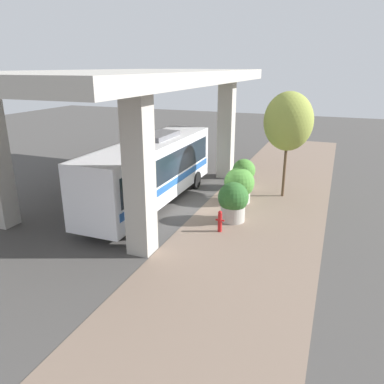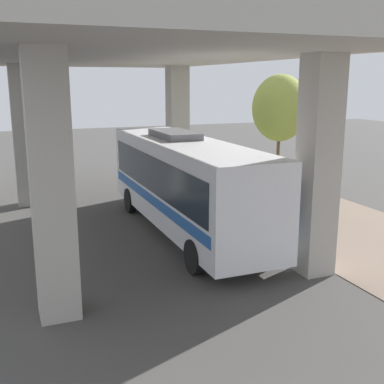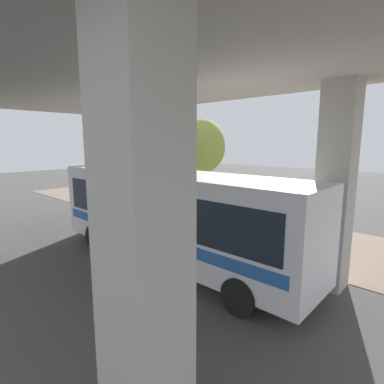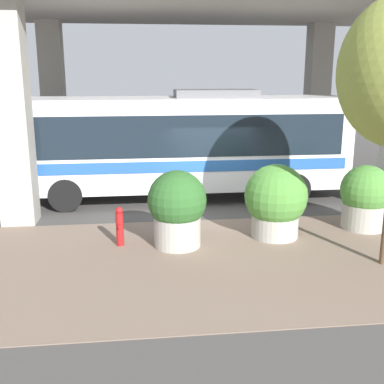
# 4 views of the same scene
# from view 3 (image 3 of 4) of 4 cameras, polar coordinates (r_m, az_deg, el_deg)

# --- Properties ---
(ground_plane) EXTENTS (80.00, 80.00, 0.00)m
(ground_plane) POSITION_cam_3_polar(r_m,az_deg,el_deg) (13.42, 1.86, -9.37)
(ground_plane) COLOR #474442
(ground_plane) RESTS_ON ground
(sidewalk_strip) EXTENTS (6.00, 40.00, 0.02)m
(sidewalk_strip) POSITION_cam_3_polar(r_m,az_deg,el_deg) (15.71, 9.08, -6.62)
(sidewalk_strip) COLOR #7A6656
(sidewalk_strip) RESTS_ON ground
(overpass) EXTENTS (9.40, 19.07, 6.62)m
(overpass) POSITION_cam_3_polar(r_m,az_deg,el_deg) (10.12, -13.68, 17.59)
(overpass) COLOR #ADA89E
(overpass) RESTS_ON ground
(bus) EXTENTS (2.53, 10.47, 3.53)m
(bus) POSITION_cam_3_polar(r_m,az_deg,el_deg) (10.62, -4.00, -3.71)
(bus) COLOR silver
(bus) RESTS_ON ground
(fire_hydrant) EXTENTS (0.38, 0.18, 0.98)m
(fire_hydrant) POSITION_cam_3_polar(r_m,az_deg,el_deg) (13.22, 16.05, -7.78)
(fire_hydrant) COLOR #B21919
(fire_hydrant) RESTS_ON ground
(planter_front) EXTENTS (1.33, 1.33, 1.73)m
(planter_front) POSITION_cam_3_polar(r_m,az_deg,el_deg) (16.50, -5.23, -2.70)
(planter_front) COLOR #ADA89E
(planter_front) RESTS_ON ground
(planter_middle) EXTENTS (1.40, 1.40, 1.86)m
(planter_middle) POSITION_cam_3_polar(r_m,az_deg,el_deg) (13.89, 11.42, -4.77)
(planter_middle) COLOR #ADA89E
(planter_middle) RESTS_ON ground
(planter_back) EXTENTS (1.58, 1.58, 1.88)m
(planter_back) POSITION_cam_3_polar(r_m,az_deg,el_deg) (15.02, 2.45, -3.57)
(planter_back) COLOR #ADA89E
(planter_back) RESTS_ON ground
(street_tree_near) EXTENTS (2.54, 2.54, 5.63)m
(street_tree_near) POSITION_cam_3_polar(r_m,az_deg,el_deg) (17.36, 2.13, 8.70)
(street_tree_near) COLOR brown
(street_tree_near) RESTS_ON ground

